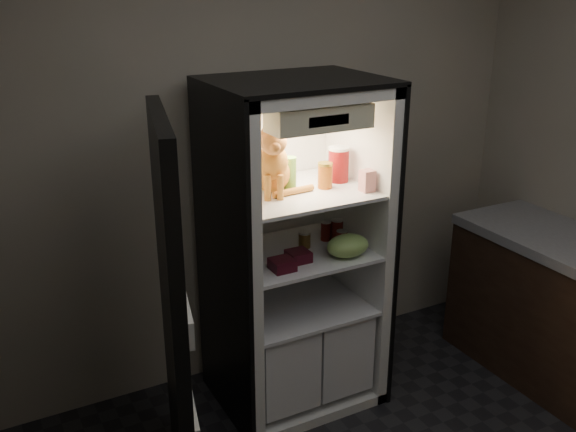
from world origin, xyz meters
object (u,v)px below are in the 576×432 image
(berry_box_left, at_px, (282,265))
(condiment_jar, at_px, (305,239))
(salsa_jar, at_px, (325,175))
(berry_box_right, at_px, (298,256))
(refrigerator, at_px, (292,271))
(parmesan_shaker, at_px, (290,174))
(mayo_tub, at_px, (286,172))
(cream_carton, at_px, (367,181))
(pepper_jar, at_px, (339,164))
(soda_can_b, at_px, (337,230))
(soda_can_c, at_px, (342,240))
(grape_bag, at_px, (348,246))
(tabby_cat, at_px, (271,165))
(soda_can_a, at_px, (326,231))

(berry_box_left, bearing_deg, condiment_jar, 39.46)
(salsa_jar, relative_size, berry_box_right, 1.23)
(salsa_jar, distance_m, berry_box_right, 0.45)
(refrigerator, relative_size, parmesan_shaker, 10.47)
(parmesan_shaker, bearing_deg, mayo_tub, 71.18)
(mayo_tub, bearing_deg, cream_carton, -48.49)
(mayo_tub, height_order, condiment_jar, mayo_tub)
(pepper_jar, bearing_deg, condiment_jar, -176.09)
(soda_can_b, distance_m, berry_box_right, 0.36)
(mayo_tub, relative_size, berry_box_right, 1.04)
(soda_can_c, xyz_separation_m, condiment_jar, (-0.16, 0.13, -0.01))
(cream_carton, xyz_separation_m, grape_bag, (-0.11, -0.00, -0.35))
(tabby_cat, distance_m, mayo_tub, 0.23)
(refrigerator, bearing_deg, soda_can_a, -1.54)
(salsa_jar, distance_m, pepper_jar, 0.15)
(soda_can_a, height_order, soda_can_b, soda_can_b)
(refrigerator, xyz_separation_m, soda_can_c, (0.22, -0.17, 0.21))
(soda_can_b, bearing_deg, soda_can_a, 139.99)
(mayo_tub, xyz_separation_m, berry_box_right, (-0.07, -0.28, -0.38))
(berry_box_right, bearing_deg, grape_bag, -14.21)
(parmesan_shaker, bearing_deg, condiment_jar, -1.11)
(parmesan_shaker, height_order, condiment_jar, parmesan_shaker)
(grape_bag, bearing_deg, refrigerator, 128.55)
(salsa_jar, height_order, condiment_jar, salsa_jar)
(mayo_tub, relative_size, cream_carton, 1.03)
(salsa_jar, height_order, soda_can_c, salsa_jar)
(salsa_jar, height_order, soda_can_a, salsa_jar)
(tabby_cat, xyz_separation_m, soda_can_a, (0.36, 0.04, -0.45))
(tabby_cat, bearing_deg, condiment_jar, 20.02)
(salsa_jar, relative_size, soda_can_a, 1.27)
(soda_can_c, relative_size, berry_box_left, 0.98)
(mayo_tub, relative_size, soda_can_b, 0.93)
(mayo_tub, xyz_separation_m, soda_can_b, (0.25, -0.14, -0.35))
(soda_can_b, bearing_deg, salsa_jar, -156.87)
(salsa_jar, bearing_deg, berry_box_right, -156.81)
(refrigerator, relative_size, tabby_cat, 4.65)
(mayo_tub, xyz_separation_m, soda_can_a, (0.21, -0.10, -0.35))
(salsa_jar, distance_m, soda_can_c, 0.38)
(tabby_cat, distance_m, soda_can_c, 0.59)
(salsa_jar, bearing_deg, parmesan_shaker, 162.37)
(refrigerator, xyz_separation_m, berry_box_right, (-0.06, -0.19, 0.18))
(refrigerator, xyz_separation_m, berry_box_left, (-0.19, -0.24, 0.18))
(parmesan_shaker, relative_size, mayo_tub, 1.52)
(parmesan_shaker, bearing_deg, pepper_jar, 2.44)
(salsa_jar, bearing_deg, soda_can_a, 52.47)
(soda_can_a, height_order, berry_box_left, soda_can_a)
(parmesan_shaker, height_order, soda_can_c, parmesan_shaker)
(cream_carton, distance_m, condiment_jar, 0.49)
(mayo_tub, height_order, berry_box_right, mayo_tub)
(soda_can_b, relative_size, berry_box_right, 1.12)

